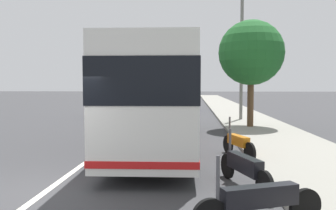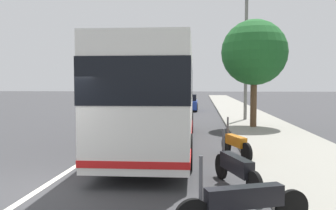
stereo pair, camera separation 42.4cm
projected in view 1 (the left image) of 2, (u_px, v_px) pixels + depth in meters
ground_plane at (44, 193)px, 7.39m from camera, size 220.00×220.00×0.00m
sidewalk_curb at (264, 131)px, 16.88m from camera, size 110.00×3.60×0.14m
lane_divider_line at (129, 131)px, 17.34m from camera, size 110.00×0.16×0.01m
coach_bus at (160, 94)px, 12.98m from camera, size 11.54×2.77×3.52m
motorcycle_nearest_curb at (259, 201)px, 5.51m from camera, size 0.89×2.21×1.24m
motorcycle_far_end at (244, 167)px, 7.70m from camera, size 2.25×0.85×1.26m
motorcycle_angled at (238, 143)px, 10.95m from camera, size 1.96×0.79×1.25m
car_oncoming at (113, 107)px, 24.88m from camera, size 4.15×2.04×1.48m
car_far_distant at (181, 103)px, 30.84m from camera, size 4.07×1.87×1.47m
car_behind_bus at (158, 96)px, 47.52m from camera, size 4.54×2.02×1.46m
car_ahead_same_lane at (161, 94)px, 62.41m from camera, size 4.60×2.04×1.38m
roadside_tree_mid_block at (251, 53)px, 17.86m from camera, size 3.38×3.38×5.67m
utility_pole at (241, 58)px, 21.61m from camera, size 0.20×0.20×8.01m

